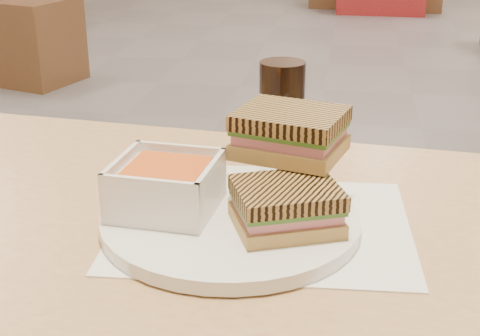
# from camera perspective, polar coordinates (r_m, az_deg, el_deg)

# --- Properties ---
(main_table) EXTENTS (1.26, 0.81, 0.75)m
(main_table) POSITION_cam_1_polar(r_m,az_deg,el_deg) (0.80, 0.13, -13.64)
(main_table) COLOR tan
(main_table) RESTS_ON ground
(tray_liner) EXTENTS (0.34, 0.28, 0.00)m
(tray_liner) POSITION_cam_1_polar(r_m,az_deg,el_deg) (0.78, 1.84, -4.68)
(tray_liner) COLOR white
(tray_liner) RESTS_ON main_table
(plate) EXTENTS (0.29, 0.29, 0.02)m
(plate) POSITION_cam_1_polar(r_m,az_deg,el_deg) (0.77, -0.79, -4.33)
(plate) COLOR white
(plate) RESTS_ON tray_liner
(soup_bowl) EXTENTS (0.12, 0.12, 0.06)m
(soup_bowl) POSITION_cam_1_polar(r_m,az_deg,el_deg) (0.77, -6.10, -1.64)
(soup_bowl) COLOR white
(soup_bowl) RESTS_ON plate
(panini_lower) EXTENTS (0.13, 0.12, 0.05)m
(panini_lower) POSITION_cam_1_polar(r_m,az_deg,el_deg) (0.73, 3.84, -3.18)
(panini_lower) COLOR tan
(panini_lower) RESTS_ON plate
(panini_upper) EXTENTS (0.14, 0.12, 0.05)m
(panini_upper) POSITION_cam_1_polar(r_m,az_deg,el_deg) (0.79, 4.15, 2.93)
(panini_upper) COLOR tan
(panini_upper) RESTS_ON panini_lower
(cola_glass) EXTENTS (0.06, 0.06, 0.13)m
(cola_glass) POSITION_cam_1_polar(r_m,az_deg,el_deg) (0.96, 3.45, 4.83)
(cola_glass) COLOR black
(cola_glass) RESTS_ON main_table
(bg_chair_0r) EXTENTS (0.55, 0.55, 0.49)m
(bg_chair_0r) POSITION_cam_1_polar(r_m,az_deg,el_deg) (4.36, -16.59, 9.99)
(bg_chair_0r) COLOR brown
(bg_chair_0r) RESTS_ON ground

